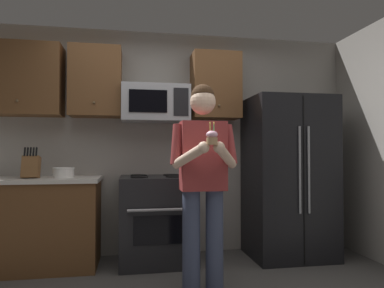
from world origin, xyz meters
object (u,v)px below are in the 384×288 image
(knife_block, at_px, (31,167))
(oven_range, at_px, (156,219))
(bowl_large_white, at_px, (64,172))
(microwave, at_px, (155,104))
(cupcake, at_px, (212,137))
(person, at_px, (203,174))
(refrigerator, at_px, (288,177))

(knife_block, bearing_deg, oven_range, 1.35)
(knife_block, height_order, bowl_large_white, knife_block)
(microwave, distance_m, cupcake, 1.43)
(microwave, xyz_separation_m, bowl_large_white, (-0.95, -0.09, -0.75))
(microwave, bearing_deg, bowl_large_white, -174.37)
(person, bearing_deg, cupcake, -90.00)
(cupcake, bearing_deg, person, 90.00)
(oven_range, height_order, knife_block, knife_block)
(knife_block, bearing_deg, bowl_large_white, 10.27)
(refrigerator, bearing_deg, oven_range, 178.50)
(oven_range, height_order, cupcake, cupcake)
(knife_block, distance_m, bowl_large_white, 0.31)
(person, relative_size, cupcake, 10.13)
(bowl_large_white, distance_m, cupcake, 1.81)
(person, distance_m, cupcake, 0.44)
(microwave, xyz_separation_m, cupcake, (0.34, -1.32, -0.43))
(bowl_large_white, relative_size, person, 0.12)
(microwave, relative_size, person, 0.42)
(cupcake, bearing_deg, refrigerator, 44.96)
(microwave, bearing_deg, cupcake, -75.67)
(knife_block, relative_size, person, 0.18)
(oven_range, distance_m, knife_block, 1.38)
(microwave, relative_size, cupcake, 4.26)
(microwave, bearing_deg, refrigerator, -6.03)
(bowl_large_white, bearing_deg, oven_range, -1.51)
(refrigerator, height_order, knife_block, refrigerator)
(bowl_large_white, height_order, person, person)
(bowl_large_white, xyz_separation_m, cupcake, (1.29, -1.23, 0.32))
(oven_range, bearing_deg, knife_block, -178.65)
(bowl_large_white, bearing_deg, microwave, 5.63)
(knife_block, xyz_separation_m, person, (1.59, -0.84, -0.04))
(bowl_large_white, distance_m, person, 1.57)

